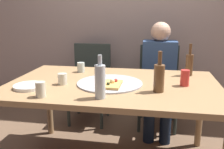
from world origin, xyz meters
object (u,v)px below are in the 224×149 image
at_px(soda_can, 185,78).
at_px(table_knife, 160,74).
at_px(pizza_tray, 110,83).
at_px(water_bottle, 100,81).
at_px(tumbler_near, 41,89).
at_px(guest_in_sweater, 159,73).
at_px(plate_stack, 29,86).
at_px(tumbler_far, 62,79).
at_px(chair_right, 158,81).
at_px(wine_bottle, 159,77).
at_px(beer_bottle, 189,64).
at_px(dining_table, 113,91).
at_px(wine_glass, 81,67).
at_px(chair_left, 90,77).
at_px(pizza_slice_last, 112,84).

xyz_separation_m(soda_can, table_knife, (-0.17, 0.31, -0.06)).
bearing_deg(pizza_tray, water_bottle, -90.57).
xyz_separation_m(water_bottle, tumbler_near, (-0.39, -0.04, -0.06)).
relative_size(table_knife, guest_in_sweater, 0.19).
height_order(plate_stack, guest_in_sweater, guest_in_sweater).
relative_size(tumbler_far, chair_right, 0.10).
bearing_deg(water_bottle, soda_can, 33.54).
height_order(pizza_tray, water_bottle, water_bottle).
bearing_deg(wine_bottle, tumbler_far, 175.48).
height_order(beer_bottle, tumbler_far, beer_bottle).
distance_m(soda_can, guest_in_sweater, 0.79).
bearing_deg(dining_table, wine_glass, 139.76).
xyz_separation_m(table_knife, chair_left, (-0.80, 0.59, -0.22)).
height_order(dining_table, chair_left, chair_left).
xyz_separation_m(tumbler_near, table_knife, (0.78, 0.73, -0.05)).
bearing_deg(water_bottle, guest_in_sweater, 70.96).
bearing_deg(plate_stack, water_bottle, -12.63).
bearing_deg(dining_table, water_bottle, -93.86).
height_order(wine_glass, guest_in_sweater, guest_in_sweater).
height_order(wine_glass, soda_can, soda_can).
relative_size(tumbler_near, soda_can, 0.84).
bearing_deg(beer_bottle, chair_right, 113.23).
height_order(plate_stack, chair_left, chair_left).
height_order(chair_left, chair_right, same).
xyz_separation_m(pizza_tray, wine_bottle, (0.37, -0.13, 0.10)).
xyz_separation_m(wine_bottle, chair_right, (0.02, 1.08, -0.32)).
distance_m(beer_bottle, tumbler_far, 1.09).
xyz_separation_m(beer_bottle, soda_can, (-0.07, -0.33, -0.04)).
distance_m(pizza_tray, guest_in_sweater, 0.89).
bearing_deg(wine_bottle, dining_table, 154.63).
relative_size(soda_can, guest_in_sweater, 0.10).
xyz_separation_m(pizza_slice_last, tumbler_near, (-0.42, -0.29, 0.03)).
relative_size(pizza_tray, beer_bottle, 1.82).
bearing_deg(table_knife, chair_left, -138.19).
relative_size(pizza_tray, chair_left, 0.56).
relative_size(pizza_tray, guest_in_sweater, 0.43).
bearing_deg(pizza_tray, wine_bottle, -19.26).
relative_size(pizza_tray, pizza_slice_last, 2.27).
distance_m(pizza_slice_last, plate_stack, 0.61).
height_order(dining_table, wine_glass, wine_glass).
distance_m(water_bottle, chair_left, 1.38).
bearing_deg(pizza_slice_last, guest_in_sweater, 68.07).
xyz_separation_m(soda_can, chair_left, (-0.97, 0.90, -0.28)).
xyz_separation_m(dining_table, plate_stack, (-0.59, -0.24, 0.08)).
bearing_deg(tumbler_near, beer_bottle, 36.21).
relative_size(beer_bottle, water_bottle, 0.98).
distance_m(pizza_slice_last, tumbler_near, 0.51).
relative_size(pizza_tray, tumbler_far, 5.89).
xyz_separation_m(pizza_tray, table_knife, (0.39, 0.36, -0.00)).
bearing_deg(plate_stack, table_knife, 30.50).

